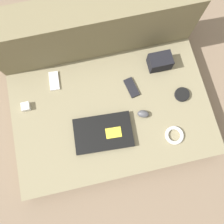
% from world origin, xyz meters
% --- Properties ---
extents(ground_plane, '(8.00, 8.00, 0.00)m').
position_xyz_m(ground_plane, '(0.00, 0.00, 0.00)').
color(ground_plane, '#7A6651').
extents(couch_seat, '(1.20, 0.76, 0.14)m').
position_xyz_m(couch_seat, '(0.00, 0.00, 0.07)').
color(couch_seat, '#847A5B').
rests_on(couch_seat, ground_plane).
extents(couch_backrest, '(1.20, 0.20, 0.48)m').
position_xyz_m(couch_backrest, '(0.00, 0.48, 0.24)').
color(couch_backrest, '#756B4C').
rests_on(couch_backrest, ground_plane).
extents(laptop, '(0.35, 0.23, 0.03)m').
position_xyz_m(laptop, '(-0.08, -0.11, 0.15)').
color(laptop, black).
rests_on(laptop, couch_seat).
extents(computer_mouse, '(0.08, 0.07, 0.04)m').
position_xyz_m(computer_mouse, '(0.18, -0.05, 0.16)').
color(computer_mouse, '#4C4C51').
rests_on(computer_mouse, couch_seat).
extents(speaker_puck, '(0.09, 0.09, 0.02)m').
position_xyz_m(speaker_puck, '(0.44, 0.02, 0.15)').
color(speaker_puck, black).
rests_on(speaker_puck, couch_seat).
extents(phone_silver, '(0.06, 0.12, 0.01)m').
position_xyz_m(phone_silver, '(-0.31, 0.28, 0.14)').
color(phone_silver, silver).
rests_on(phone_silver, couch_seat).
extents(phone_black, '(0.08, 0.13, 0.01)m').
position_xyz_m(phone_black, '(0.15, 0.13, 0.14)').
color(phone_black, black).
rests_on(phone_black, couch_seat).
extents(camera_pouch, '(0.14, 0.10, 0.09)m').
position_xyz_m(camera_pouch, '(0.36, 0.24, 0.18)').
color(camera_pouch, black).
rests_on(camera_pouch, couch_seat).
extents(charger_brick, '(0.05, 0.05, 0.03)m').
position_xyz_m(charger_brick, '(-0.50, 0.15, 0.15)').
color(charger_brick, silver).
rests_on(charger_brick, couch_seat).
extents(cable_coil, '(0.11, 0.11, 0.02)m').
position_xyz_m(cable_coil, '(0.33, -0.21, 0.15)').
color(cable_coil, white).
rests_on(cable_coil, couch_seat).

